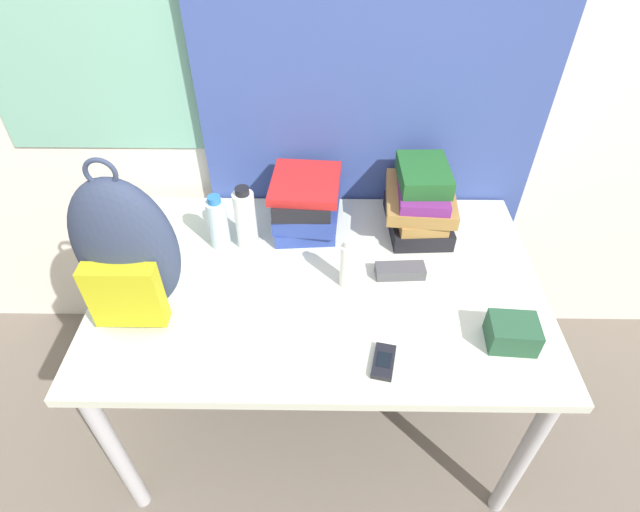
{
  "coord_description": "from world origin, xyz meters",
  "views": [
    {
      "loc": [
        0.01,
        -0.65,
        1.8
      ],
      "look_at": [
        0.0,
        0.42,
        0.82
      ],
      "focal_mm": 28.0,
      "sensor_mm": 36.0,
      "label": 1
    }
  ],
  "objects_px": {
    "backpack": "(126,252)",
    "sports_bottle": "(246,219)",
    "water_bottle": "(218,223)",
    "sunscreen_bottle": "(348,265)",
    "book_stack_left": "(305,203)",
    "cell_phone": "(384,362)",
    "sunglasses_case": "(400,271)",
    "book_stack_center": "(420,201)",
    "camera_pouch": "(512,333)"
  },
  "relations": [
    {
      "from": "water_bottle",
      "to": "sports_bottle",
      "type": "xyz_separation_m",
      "value": [
        0.09,
        0.0,
        0.02
      ]
    },
    {
      "from": "backpack",
      "to": "water_bottle",
      "type": "bearing_deg",
      "value": 56.74
    },
    {
      "from": "book_stack_left",
      "to": "sports_bottle",
      "type": "xyz_separation_m",
      "value": [
        -0.18,
        -0.11,
        0.01
      ]
    },
    {
      "from": "book_stack_left",
      "to": "cell_phone",
      "type": "height_order",
      "value": "book_stack_left"
    },
    {
      "from": "sunscreen_bottle",
      "to": "sunglasses_case",
      "type": "xyz_separation_m",
      "value": [
        0.16,
        0.04,
        -0.06
      ]
    },
    {
      "from": "backpack",
      "to": "sunscreen_bottle",
      "type": "height_order",
      "value": "backpack"
    },
    {
      "from": "backpack",
      "to": "sports_bottle",
      "type": "distance_m",
      "value": 0.4
    },
    {
      "from": "sunglasses_case",
      "to": "book_stack_center",
      "type": "bearing_deg",
      "value": 71.42
    },
    {
      "from": "book_stack_left",
      "to": "sunglasses_case",
      "type": "distance_m",
      "value": 0.39
    },
    {
      "from": "water_bottle",
      "to": "sunscreen_bottle",
      "type": "distance_m",
      "value": 0.44
    },
    {
      "from": "water_bottle",
      "to": "sports_bottle",
      "type": "relative_size",
      "value": 0.86
    },
    {
      "from": "sunscreen_bottle",
      "to": "cell_phone",
      "type": "xyz_separation_m",
      "value": [
        0.09,
        -0.29,
        -0.07
      ]
    },
    {
      "from": "water_bottle",
      "to": "book_stack_center",
      "type": "bearing_deg",
      "value": 9.21
    },
    {
      "from": "backpack",
      "to": "sunglasses_case",
      "type": "relative_size",
      "value": 3.18
    },
    {
      "from": "backpack",
      "to": "sunglasses_case",
      "type": "xyz_separation_m",
      "value": [
        0.75,
        0.14,
        -0.19
      ]
    },
    {
      "from": "book_stack_center",
      "to": "sunglasses_case",
      "type": "distance_m",
      "value": 0.27
    },
    {
      "from": "water_bottle",
      "to": "sunscreen_bottle",
      "type": "relative_size",
      "value": 1.13
    },
    {
      "from": "book_stack_center",
      "to": "sunglasses_case",
      "type": "xyz_separation_m",
      "value": [
        -0.08,
        -0.24,
        -0.09
      ]
    },
    {
      "from": "sports_bottle",
      "to": "sunglasses_case",
      "type": "bearing_deg",
      "value": -16.04
    },
    {
      "from": "book_stack_left",
      "to": "water_bottle",
      "type": "bearing_deg",
      "value": -158.1
    },
    {
      "from": "backpack",
      "to": "cell_phone",
      "type": "height_order",
      "value": "backpack"
    },
    {
      "from": "backpack",
      "to": "water_bottle",
      "type": "relative_size",
      "value": 2.52
    },
    {
      "from": "cell_phone",
      "to": "sunglasses_case",
      "type": "relative_size",
      "value": 0.75
    },
    {
      "from": "backpack",
      "to": "sports_bottle",
      "type": "bearing_deg",
      "value": 45.79
    },
    {
      "from": "book_stack_center",
      "to": "cell_phone",
      "type": "distance_m",
      "value": 0.6
    },
    {
      "from": "backpack",
      "to": "book_stack_left",
      "type": "height_order",
      "value": "backpack"
    },
    {
      "from": "cell_phone",
      "to": "water_bottle",
      "type": "bearing_deg",
      "value": 136.81
    },
    {
      "from": "backpack",
      "to": "water_bottle",
      "type": "height_order",
      "value": "backpack"
    },
    {
      "from": "cell_phone",
      "to": "sunglasses_case",
      "type": "height_order",
      "value": "sunglasses_case"
    },
    {
      "from": "water_bottle",
      "to": "camera_pouch",
      "type": "bearing_deg",
      "value": -24.91
    },
    {
      "from": "cell_phone",
      "to": "sunglasses_case",
      "type": "xyz_separation_m",
      "value": [
        0.08,
        0.33,
        0.01
      ]
    },
    {
      "from": "backpack",
      "to": "book_stack_center",
      "type": "bearing_deg",
      "value": 24.48
    },
    {
      "from": "book_stack_center",
      "to": "cell_phone",
      "type": "xyz_separation_m",
      "value": [
        -0.16,
        -0.57,
        -0.1
      ]
    },
    {
      "from": "book_stack_left",
      "to": "book_stack_center",
      "type": "height_order",
      "value": "book_stack_center"
    },
    {
      "from": "backpack",
      "to": "sunglasses_case",
      "type": "bearing_deg",
      "value": 10.34
    },
    {
      "from": "camera_pouch",
      "to": "backpack",
      "type": "bearing_deg",
      "value": 173.44
    },
    {
      "from": "backpack",
      "to": "book_stack_center",
      "type": "xyz_separation_m",
      "value": [
        0.83,
        0.38,
        -0.1
      ]
    },
    {
      "from": "book_stack_center",
      "to": "camera_pouch",
      "type": "xyz_separation_m",
      "value": [
        0.19,
        -0.49,
        -0.07
      ]
    },
    {
      "from": "book_stack_left",
      "to": "sunglasses_case",
      "type": "bearing_deg",
      "value": -39.47
    },
    {
      "from": "sports_bottle",
      "to": "cell_phone",
      "type": "relative_size",
      "value": 1.94
    },
    {
      "from": "sunglasses_case",
      "to": "camera_pouch",
      "type": "xyz_separation_m",
      "value": [
        0.27,
        -0.25,
        0.02
      ]
    },
    {
      "from": "book_stack_center",
      "to": "sunglasses_case",
      "type": "bearing_deg",
      "value": -108.58
    },
    {
      "from": "backpack",
      "to": "cell_phone",
      "type": "distance_m",
      "value": 0.73
    },
    {
      "from": "cell_phone",
      "to": "book_stack_center",
      "type": "bearing_deg",
      "value": 74.52
    },
    {
      "from": "book_stack_left",
      "to": "cell_phone",
      "type": "relative_size",
      "value": 2.45
    },
    {
      "from": "book_stack_left",
      "to": "sunscreen_bottle",
      "type": "distance_m",
      "value": 0.31
    },
    {
      "from": "backpack",
      "to": "camera_pouch",
      "type": "xyz_separation_m",
      "value": [
        1.01,
        -0.12,
        -0.17
      ]
    },
    {
      "from": "water_bottle",
      "to": "camera_pouch",
      "type": "relative_size",
      "value": 1.45
    },
    {
      "from": "sports_bottle",
      "to": "sunscreen_bottle",
      "type": "relative_size",
      "value": 1.31
    },
    {
      "from": "sports_bottle",
      "to": "camera_pouch",
      "type": "distance_m",
      "value": 0.85
    }
  ]
}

